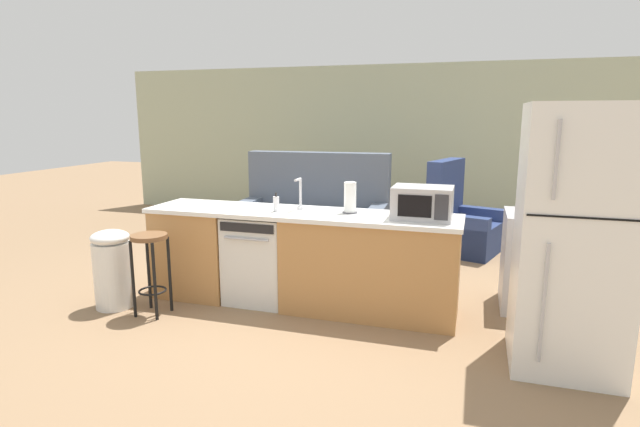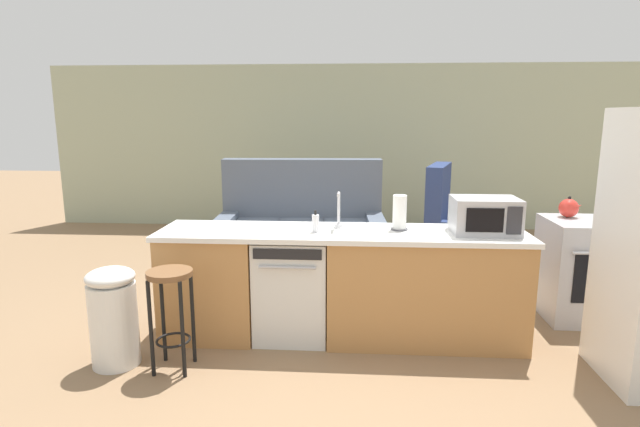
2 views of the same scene
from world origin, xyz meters
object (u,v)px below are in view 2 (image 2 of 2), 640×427
(paper_towel_roll, at_px, (400,213))
(couch, at_px, (302,231))
(dishwasher, at_px, (293,287))
(microwave, at_px, (485,216))
(stove_range, at_px, (588,269))
(trash_bin, at_px, (113,315))
(soap_bottle, at_px, (315,223))
(armchair, at_px, (452,231))
(bar_stool, at_px, (171,298))
(kettle, at_px, (569,208))

(paper_towel_roll, height_order, couch, couch)
(dishwasher, bearing_deg, microwave, -0.05)
(stove_range, relative_size, microwave, 1.80)
(stove_range, relative_size, paper_towel_roll, 3.19)
(microwave, relative_size, trash_bin, 0.68)
(stove_range, xyz_separation_m, paper_towel_roll, (-1.74, -0.48, 0.59))
(stove_range, height_order, soap_bottle, soap_bottle)
(soap_bottle, distance_m, couch, 2.31)
(paper_towel_roll, distance_m, soap_bottle, 0.68)
(couch, bearing_deg, trash_bin, -111.70)
(microwave, xyz_separation_m, armchair, (0.24, 2.43, -0.69))
(paper_towel_roll, xyz_separation_m, armchair, (0.90, 2.35, -0.69))
(stove_range, relative_size, bar_stool, 1.22)
(dishwasher, height_order, kettle, kettle)
(armchair, bearing_deg, soap_bottle, -122.20)
(armchair, bearing_deg, microwave, -95.76)
(paper_towel_roll, relative_size, bar_stool, 0.38)
(dishwasher, xyz_separation_m, paper_towel_roll, (0.86, 0.07, 0.62))
(trash_bin, bearing_deg, dishwasher, 25.48)
(stove_range, bearing_deg, microwave, -153.10)
(bar_stool, xyz_separation_m, armchair, (2.55, 3.05, -0.19))
(dishwasher, bearing_deg, couch, 94.02)
(stove_range, xyz_separation_m, soap_bottle, (-2.40, -0.61, 0.52))
(kettle, bearing_deg, soap_bottle, -161.68)
(paper_towel_roll, distance_m, kettle, 1.69)
(dishwasher, bearing_deg, bar_stool, -141.40)
(stove_range, height_order, bar_stool, stove_range)
(microwave, relative_size, couch, 0.25)
(dishwasher, height_order, bar_stool, dishwasher)
(microwave, height_order, bar_stool, microwave)
(bar_stool, height_order, couch, couch)
(paper_towel_roll, relative_size, couch, 0.14)
(stove_range, relative_size, kettle, 4.39)
(stove_range, bearing_deg, kettle, 141.81)
(paper_towel_roll, xyz_separation_m, kettle, (1.57, 0.61, -0.05))
(bar_stool, relative_size, couch, 0.36)
(soap_bottle, bearing_deg, bar_stool, -150.07)
(stove_range, xyz_separation_m, bar_stool, (-3.39, -1.18, 0.08))
(microwave, distance_m, armchair, 2.53)
(paper_towel_roll, bearing_deg, stove_range, 15.41)
(kettle, relative_size, trash_bin, 0.28)
(microwave, bearing_deg, bar_stool, -164.78)
(dishwasher, distance_m, soap_bottle, 0.59)
(armchair, bearing_deg, couch, -171.66)
(microwave, height_order, couch, couch)
(soap_bottle, bearing_deg, microwave, 2.64)
(stove_range, height_order, armchair, armchair)
(soap_bottle, bearing_deg, dishwasher, 162.39)
(microwave, bearing_deg, soap_bottle, -177.36)
(couch, bearing_deg, microwave, -52.14)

